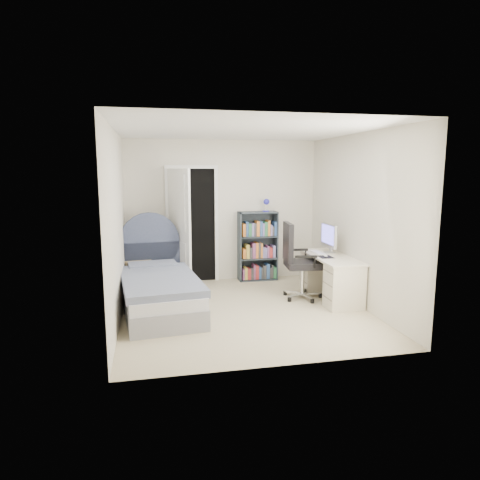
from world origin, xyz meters
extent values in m
cube|color=tan|center=(0.00, 0.00, -0.03)|extent=(3.40, 3.60, 0.05)
cube|color=white|center=(0.00, 0.00, 2.52)|extent=(3.40, 3.60, 0.05)
cube|color=beige|center=(0.00, 1.82, 1.25)|extent=(3.40, 0.05, 2.50)
cube|color=beige|center=(0.00, -1.82, 1.25)|extent=(3.40, 0.05, 2.50)
cube|color=beige|center=(-1.72, 0.00, 1.25)|extent=(0.05, 3.60, 2.50)
cube|color=beige|center=(1.72, 0.00, 1.25)|extent=(0.05, 3.60, 2.50)
cube|color=black|center=(-0.55, 1.80, 1.00)|extent=(0.80, 0.01, 2.00)
cube|color=white|center=(-0.98, 1.77, 1.00)|extent=(0.06, 0.06, 2.00)
cube|color=white|center=(-0.12, 1.77, 1.00)|extent=(0.06, 0.06, 2.00)
cube|color=white|center=(-0.55, 1.77, 2.03)|extent=(0.92, 0.06, 0.06)
cube|color=white|center=(-0.80, 1.40, 1.00)|extent=(0.33, 0.76, 2.00)
cube|color=gray|center=(-1.18, 0.24, 0.13)|extent=(1.18, 2.13, 0.27)
cube|color=silver|center=(-1.18, 0.24, 0.34)|extent=(1.16, 2.09, 0.16)
cube|color=slate|center=(-1.17, 0.14, 0.46)|extent=(1.19, 1.83, 0.10)
cube|color=slate|center=(-1.26, 0.97, 0.48)|extent=(0.77, 0.48, 0.12)
cube|color=#3E4660|center=(-1.29, 1.29, 0.41)|extent=(0.97, 0.17, 0.82)
cylinder|color=#3E4660|center=(-1.29, 1.29, 0.82)|extent=(0.97, 0.17, 0.97)
cylinder|color=tan|center=(-1.67, 1.21, 0.27)|extent=(0.04, 0.04, 0.53)
cylinder|color=tan|center=(-1.67, 1.57, 0.27)|extent=(0.04, 0.04, 0.53)
cylinder|color=tan|center=(-1.30, 1.21, 0.27)|extent=(0.04, 0.04, 0.53)
cylinder|color=tan|center=(-1.30, 1.57, 0.27)|extent=(0.04, 0.04, 0.53)
cube|color=tan|center=(-1.49, 1.39, 0.52)|extent=(0.43, 0.43, 0.03)
cube|color=tan|center=(-1.49, 1.39, 0.19)|extent=(0.38, 0.38, 0.02)
cube|color=#B24C33|center=(-1.54, 1.39, 0.55)|extent=(0.17, 0.23, 0.03)
cube|color=#3F598C|center=(-1.54, 1.39, 0.58)|extent=(0.16, 0.22, 0.03)
cube|color=#D8CC7F|center=(-1.54, 1.39, 0.61)|extent=(0.15, 0.21, 0.03)
cylinder|color=silver|center=(-0.74, 1.51, 0.01)|extent=(0.20, 0.20, 0.02)
cylinder|color=silver|center=(-0.74, 1.51, 0.69)|extent=(0.02, 0.02, 1.35)
sphere|color=silver|center=(-0.68, 1.47, 1.33)|extent=(0.08, 0.08, 0.08)
cube|color=#354049|center=(0.27, 1.65, 0.62)|extent=(0.02, 0.30, 1.24)
cube|color=#354049|center=(0.95, 1.65, 0.62)|extent=(0.02, 0.30, 1.24)
cube|color=#354049|center=(0.61, 1.65, 1.23)|extent=(0.69, 0.30, 0.02)
cube|color=#354049|center=(0.61, 1.65, 0.01)|extent=(0.69, 0.30, 0.02)
cube|color=#354049|center=(0.61, 1.79, 0.62)|extent=(0.69, 0.01, 1.24)
cube|color=#354049|center=(0.61, 1.65, 0.40)|extent=(0.65, 0.28, 0.02)
cube|color=#354049|center=(0.61, 1.65, 0.79)|extent=(0.65, 0.28, 0.02)
cylinder|color=#2B28B1|center=(0.76, 1.65, 1.25)|extent=(0.12, 0.12, 0.02)
cylinder|color=silver|center=(0.76, 1.65, 1.33)|extent=(0.02, 0.02, 0.16)
sphere|color=#2B28B1|center=(0.76, 1.62, 1.42)|extent=(0.11, 0.11, 0.11)
cube|color=#994C7F|center=(0.33, 1.63, 0.13)|extent=(0.03, 0.21, 0.20)
cube|color=#D8BF4C|center=(0.37, 1.63, 0.14)|extent=(0.05, 0.21, 0.22)
cube|color=#B23333|center=(0.43, 1.63, 0.13)|extent=(0.06, 0.21, 0.20)
cube|color=#3F3F3F|center=(0.49, 1.63, 0.13)|extent=(0.04, 0.21, 0.20)
cube|color=#994C7F|center=(0.53, 1.63, 0.16)|extent=(0.03, 0.21, 0.27)
cube|color=#B23333|center=(0.58, 1.63, 0.15)|extent=(0.06, 0.21, 0.25)
cube|color=#335999|center=(0.63, 1.63, 0.14)|extent=(0.04, 0.21, 0.22)
cube|color=#3F3F3F|center=(0.67, 1.63, 0.13)|extent=(0.03, 0.21, 0.21)
cube|color=#3F3F3F|center=(0.72, 1.63, 0.15)|extent=(0.05, 0.21, 0.24)
cube|color=#335999|center=(0.78, 1.63, 0.16)|extent=(0.06, 0.21, 0.27)
cube|color=#3F3F3F|center=(0.83, 1.63, 0.13)|extent=(0.03, 0.21, 0.20)
cube|color=#3F3F3F|center=(0.86, 1.63, 0.15)|extent=(0.03, 0.21, 0.24)
cube|color=#337F4C|center=(0.91, 1.63, 0.13)|extent=(0.05, 0.21, 0.20)
cube|color=orange|center=(0.34, 1.63, 0.50)|extent=(0.06, 0.21, 0.17)
cube|color=#D8BF4C|center=(0.40, 1.63, 0.54)|extent=(0.06, 0.21, 0.25)
cube|color=#3F3F3F|center=(0.46, 1.63, 0.51)|extent=(0.04, 0.21, 0.19)
cube|color=#994C7F|center=(0.52, 1.63, 0.55)|extent=(0.06, 0.21, 0.27)
cube|color=orange|center=(0.57, 1.63, 0.56)|extent=(0.04, 0.21, 0.28)
cube|color=#3F3F3F|center=(0.62, 1.63, 0.56)|extent=(0.04, 0.21, 0.28)
cube|color=orange|center=(0.66, 1.63, 0.55)|extent=(0.03, 0.21, 0.26)
cube|color=#7F72B2|center=(0.69, 1.63, 0.51)|extent=(0.03, 0.21, 0.19)
cube|color=#7F72B2|center=(0.74, 1.63, 0.50)|extent=(0.05, 0.21, 0.17)
cube|color=#994C7F|center=(0.78, 1.63, 0.52)|extent=(0.03, 0.21, 0.21)
cube|color=#B23333|center=(0.83, 1.63, 0.51)|extent=(0.06, 0.21, 0.18)
cube|color=#7F72B2|center=(0.89, 1.63, 0.52)|extent=(0.05, 0.21, 0.21)
cube|color=orange|center=(0.34, 1.63, 0.93)|extent=(0.05, 0.21, 0.22)
cube|color=#335999|center=(0.39, 1.63, 0.94)|extent=(0.04, 0.21, 0.26)
cube|color=#337F4C|center=(0.44, 1.63, 0.93)|extent=(0.05, 0.21, 0.23)
cube|color=#7F72B2|center=(0.50, 1.63, 0.93)|extent=(0.04, 0.21, 0.23)
cube|color=#3F3F3F|center=(0.54, 1.63, 0.93)|extent=(0.03, 0.21, 0.23)
cube|color=orange|center=(0.59, 1.63, 0.95)|extent=(0.05, 0.21, 0.27)
cube|color=#335999|center=(0.64, 1.63, 0.94)|extent=(0.05, 0.21, 0.26)
cube|color=#7F72B2|center=(0.69, 1.63, 0.93)|extent=(0.03, 0.21, 0.23)
cube|color=#337F4C|center=(0.74, 1.63, 0.94)|extent=(0.05, 0.21, 0.25)
cube|color=orange|center=(0.79, 1.63, 0.95)|extent=(0.04, 0.21, 0.27)
cube|color=#7F72B2|center=(0.83, 1.63, 0.91)|extent=(0.03, 0.21, 0.20)
cube|color=#3F3F3F|center=(0.87, 1.63, 0.89)|extent=(0.03, 0.21, 0.16)
cube|color=#335999|center=(0.91, 1.63, 0.94)|extent=(0.04, 0.21, 0.25)
cube|color=beige|center=(1.42, 0.29, 0.66)|extent=(0.55, 1.38, 0.03)
cube|color=beige|center=(1.42, -0.20, 0.32)|extent=(0.51, 0.37, 0.64)
cube|color=beige|center=(1.42, 0.77, 0.32)|extent=(0.51, 0.37, 0.64)
cube|color=silver|center=(1.52, 0.56, 0.68)|extent=(0.15, 0.15, 0.01)
cube|color=silver|center=(1.54, 0.56, 0.78)|extent=(0.03, 0.06, 0.20)
cube|color=silver|center=(1.50, 0.56, 0.95)|extent=(0.04, 0.51, 0.37)
cube|color=#635EE4|center=(1.48, 0.56, 0.96)|extent=(0.00, 0.46, 0.29)
cube|color=white|center=(1.31, 0.56, 0.68)|extent=(0.12, 0.37, 0.02)
cube|color=black|center=(1.31, 0.24, 0.67)|extent=(0.20, 0.24, 0.00)
ellipsoid|color=white|center=(1.31, 0.24, 0.69)|extent=(0.06, 0.09, 0.03)
cube|color=silver|center=(1.16, 0.38, 0.06)|extent=(0.31, 0.08, 0.03)
cylinder|color=black|center=(1.30, 0.36, 0.03)|extent=(0.07, 0.07, 0.06)
cube|color=silver|center=(1.08, 0.53, 0.06)|extent=(0.17, 0.29, 0.03)
cylinder|color=black|center=(1.14, 0.66, 0.03)|extent=(0.07, 0.07, 0.06)
cube|color=silver|center=(0.91, 0.50, 0.06)|extent=(0.25, 0.24, 0.03)
cylinder|color=black|center=(0.80, 0.60, 0.03)|extent=(0.07, 0.07, 0.06)
cube|color=silver|center=(0.89, 0.33, 0.06)|extent=(0.29, 0.18, 0.03)
cylinder|color=black|center=(0.76, 0.26, 0.03)|extent=(0.07, 0.07, 0.06)
cube|color=silver|center=(1.04, 0.26, 0.06)|extent=(0.10, 0.31, 0.03)
cylinder|color=black|center=(1.07, 0.11, 0.03)|extent=(0.07, 0.07, 0.06)
cylinder|color=silver|center=(1.01, 0.40, 0.29)|extent=(0.06, 0.06, 0.45)
cube|color=black|center=(1.01, 0.40, 0.54)|extent=(0.58, 0.58, 0.10)
cube|color=black|center=(0.78, 0.43, 0.89)|extent=(0.13, 0.48, 0.59)
cube|color=black|center=(0.96, 0.12, 0.71)|extent=(0.33, 0.08, 0.03)
cube|color=black|center=(1.03, 0.68, 0.71)|extent=(0.33, 0.08, 0.03)
camera|label=1|loc=(-1.26, -5.71, 1.96)|focal=32.00mm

